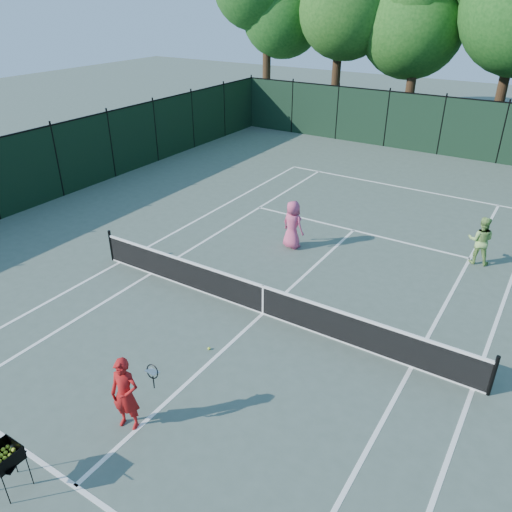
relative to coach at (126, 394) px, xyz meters
The scene contains 16 objects.
ground 4.90m from the coach, 87.64° to the left, with size 90.00×90.00×0.00m, color #49584D.
sideline_doubles_left 7.21m from the coach, 137.59° to the left, with size 0.10×23.77×0.01m, color white.
sideline_doubles_right 7.50m from the coach, 40.34° to the left, with size 0.10×23.77×0.01m, color white.
sideline_singles_left 6.27m from the coach, 129.04° to the left, with size 0.10×23.77×0.01m, color white.
sideline_singles_right 6.53m from the coach, 48.22° to the left, with size 0.10×23.77×0.01m, color white.
baseline_far 16.73m from the coach, 89.32° to the left, with size 10.97×0.10×0.01m, color white.
service_line_near 1.79m from the coach, 82.78° to the right, with size 8.23×0.10×0.01m, color white.
service_line_far 11.26m from the coach, 88.98° to the left, with size 8.23×0.10×0.01m, color white.
center_service_line 4.90m from the coach, 87.64° to the left, with size 0.10×12.80×0.01m, color white.
tennis_net 4.84m from the coach, 87.64° to the left, with size 11.69×0.09×1.06m.
fence_far 22.84m from the coach, 89.50° to the left, with size 24.00×0.05×3.00m, color black.
coach is the anchor object (origin of this frame).
player_pink 8.88m from the coach, 97.02° to the left, with size 0.92×0.70×1.68m.
player_green 11.93m from the coach, 67.75° to the left, with size 0.85×0.70×1.60m.
ball_hopper 2.27m from the coach, 107.85° to the right, with size 0.66×0.66×0.96m.
loose_ball_midcourt 2.91m from the coach, 92.25° to the left, with size 0.07×0.07×0.07m, color #D0F432.
Camera 1 is at (5.91, -9.67, 7.81)m, focal length 35.00 mm.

